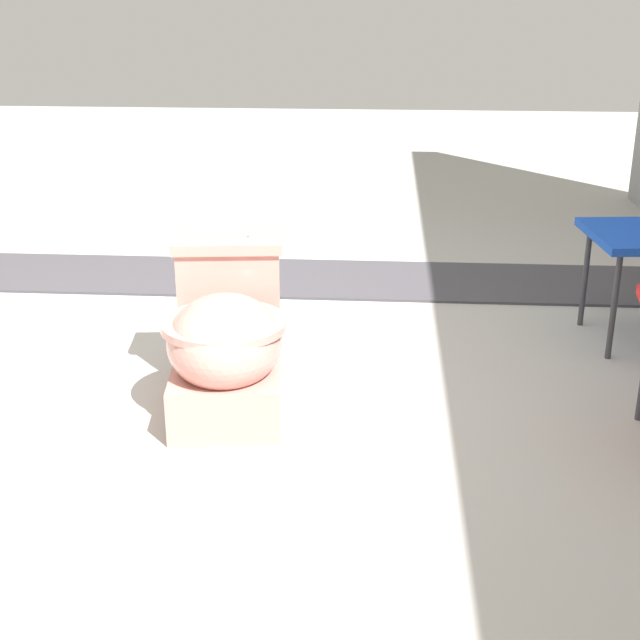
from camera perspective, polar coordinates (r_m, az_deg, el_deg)
ground_plane at (r=3.11m, az=-10.12°, el=-4.29°), size 14.00×14.00×0.00m
gravel_strip at (r=4.14m, az=0.55°, el=2.65°), size 0.56×8.00×0.01m
toilet at (r=2.88m, az=-5.96°, el=-1.35°), size 0.67×0.44×0.52m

